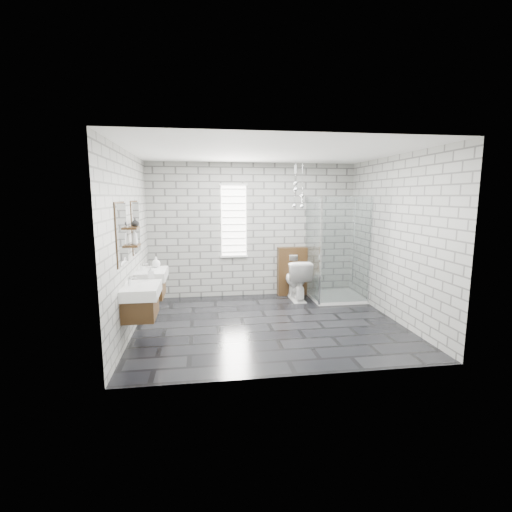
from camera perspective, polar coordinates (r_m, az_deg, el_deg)
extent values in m
cube|color=black|center=(6.11, 1.96, -10.41)|extent=(4.20, 3.60, 0.02)
cube|color=white|center=(5.80, 2.11, 15.81)|extent=(4.20, 3.60, 0.02)
cube|color=#9D9E98|center=(7.58, -0.42, 3.96)|extent=(4.20, 0.02, 2.70)
cube|color=#9D9E98|center=(4.05, 6.60, -0.67)|extent=(4.20, 0.02, 2.70)
cube|color=#9D9E98|center=(5.81, -18.92, 1.87)|extent=(0.02, 3.60, 2.70)
cube|color=#9D9E98|center=(6.52, 20.62, 2.52)|extent=(0.02, 3.60, 2.70)
cube|color=#432B14|center=(5.34, -17.33, -7.45)|extent=(0.42, 0.62, 0.30)
cube|color=silver|center=(5.30, -15.19, -7.13)|extent=(0.02, 0.35, 0.01)
cube|color=white|center=(5.27, -17.18, -5.11)|extent=(0.47, 0.70, 0.15)
cylinder|color=silver|center=(5.27, -18.91, -3.70)|extent=(0.04, 0.04, 0.12)
cylinder|color=silver|center=(5.25, -18.41, -3.16)|extent=(0.10, 0.02, 0.02)
cube|color=white|center=(5.18, -19.95, 3.21)|extent=(0.03, 0.55, 0.80)
cube|color=#432B14|center=(5.19, -20.08, 3.21)|extent=(0.01, 0.59, 0.84)
cube|color=#432B14|center=(6.35, -15.85, -4.74)|extent=(0.42, 0.62, 0.30)
cube|color=silver|center=(6.32, -14.06, -4.45)|extent=(0.02, 0.35, 0.01)
cube|color=white|center=(6.30, -15.72, -2.75)|extent=(0.47, 0.70, 0.15)
cylinder|color=silver|center=(6.30, -17.17, -1.57)|extent=(0.04, 0.04, 0.12)
cylinder|color=silver|center=(6.28, -16.74, -1.11)|extent=(0.10, 0.02, 0.02)
cube|color=white|center=(6.22, -18.01, 4.22)|extent=(0.03, 0.55, 0.80)
cube|color=#432B14|center=(6.23, -18.12, 4.22)|extent=(0.01, 0.59, 0.84)
cube|color=#432B14|center=(5.75, -18.21, 1.53)|extent=(0.14, 0.30, 0.03)
cube|color=#432B14|center=(5.72, -18.34, 4.11)|extent=(0.14, 0.30, 0.03)
cube|color=white|center=(7.50, -3.44, 5.42)|extent=(0.50, 0.02, 1.40)
cube|color=white|center=(7.47, -3.48, 10.93)|extent=(0.56, 0.04, 0.04)
cube|color=white|center=(7.56, -3.38, -0.04)|extent=(0.56, 0.04, 0.04)
cube|color=white|center=(7.54, -3.38, 0.63)|extent=(0.48, 0.01, 0.02)
cube|color=white|center=(7.52, -3.39, 1.68)|extent=(0.48, 0.01, 0.02)
cube|color=white|center=(7.51, -3.40, 2.74)|extent=(0.48, 0.01, 0.02)
cube|color=white|center=(7.49, -3.41, 3.80)|extent=(0.48, 0.01, 0.02)
cube|color=white|center=(7.48, -3.42, 4.87)|extent=(0.48, 0.01, 0.02)
cube|color=white|center=(7.47, -3.43, 5.94)|extent=(0.48, 0.01, 0.02)
cube|color=white|center=(7.47, -3.44, 7.02)|extent=(0.48, 0.01, 0.02)
cube|color=white|center=(7.46, -3.45, 8.09)|extent=(0.48, 0.01, 0.02)
cube|color=white|center=(7.46, -3.46, 9.16)|extent=(0.48, 0.01, 0.03)
cube|color=white|center=(7.46, -3.47, 10.24)|extent=(0.48, 0.01, 0.03)
cube|color=#432B14|center=(7.75, 5.57, -2.33)|extent=(0.60, 0.20, 1.00)
cube|color=silver|center=(7.59, 5.80, -0.27)|extent=(0.18, 0.01, 0.12)
cube|color=white|center=(7.72, 12.05, -6.13)|extent=(1.00, 1.00, 0.06)
cube|color=silver|center=(7.07, 13.69, 0.70)|extent=(1.00, 0.01, 2.00)
cube|color=silver|center=(7.36, 8.73, 1.19)|extent=(0.01, 1.00, 2.00)
cube|color=silver|center=(6.90, 9.91, 0.63)|extent=(0.03, 0.03, 2.00)
cube|color=silver|center=(7.26, 17.21, 0.77)|extent=(0.03, 0.03, 2.00)
cylinder|color=silver|center=(7.86, 14.82, 2.00)|extent=(0.02, 0.02, 1.80)
cylinder|color=silver|center=(7.77, 14.55, 8.74)|extent=(0.14, 0.14, 0.02)
sphere|color=silver|center=(7.20, 6.10, 10.18)|extent=(0.09, 0.09, 0.09)
cylinder|color=silver|center=(7.22, 6.14, 12.45)|extent=(0.01, 0.01, 0.48)
sphere|color=silver|center=(7.25, 7.06, 7.62)|extent=(0.09, 0.09, 0.09)
cylinder|color=silver|center=(7.25, 7.13, 11.15)|extent=(0.01, 0.01, 0.80)
sphere|color=silver|center=(7.34, 6.09, 11.10)|extent=(0.09, 0.09, 0.09)
cylinder|color=silver|center=(7.35, 6.13, 12.86)|extent=(0.01, 0.01, 0.36)
sphere|color=silver|center=(7.32, 5.90, 7.73)|extent=(0.09, 0.09, 0.09)
cylinder|color=silver|center=(7.32, 5.96, 11.19)|extent=(0.01, 0.01, 0.79)
sphere|color=silver|center=(7.36, 7.08, 9.22)|extent=(0.09, 0.09, 0.09)
cylinder|color=silver|center=(7.36, 7.14, 11.91)|extent=(0.01, 0.01, 0.60)
imported|color=white|center=(7.41, 6.25, -3.64)|extent=(0.45, 0.79, 0.80)
imported|color=#B2B2B2|center=(5.62, -15.88, -2.43)|extent=(0.10, 0.10, 0.18)
imported|color=#B2B2B2|center=(6.48, -15.14, -0.90)|extent=(0.16, 0.16, 0.18)
imported|color=#B2B2B2|center=(5.73, -18.19, 2.84)|extent=(0.12, 0.12, 0.24)
imported|color=#B2B2B2|center=(5.81, -18.11, 4.94)|extent=(0.15, 0.15, 0.12)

